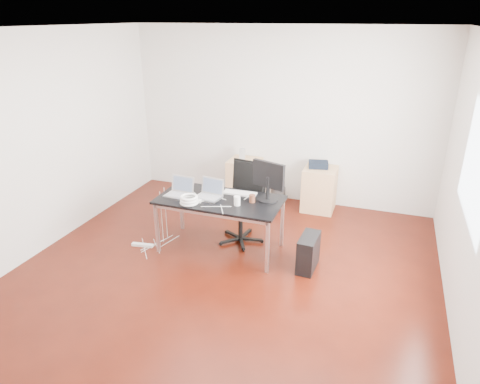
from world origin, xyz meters
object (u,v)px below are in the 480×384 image
(desk, at_px, (220,203))
(pc_tower, at_px, (308,252))
(office_chair, at_px, (244,199))
(filing_cabinet_left, at_px, (245,180))
(filing_cabinet_right, at_px, (319,189))

(desk, relative_size, pc_tower, 3.56)
(office_chair, xyz_separation_m, filing_cabinet_left, (-0.45, 1.34, -0.26))
(filing_cabinet_left, relative_size, pc_tower, 1.56)
(office_chair, distance_m, pc_tower, 1.17)
(filing_cabinet_right, relative_size, pc_tower, 1.56)
(filing_cabinet_left, xyz_separation_m, pc_tower, (1.45, -1.80, -0.13))
(office_chair, height_order, filing_cabinet_right, office_chair)
(desk, distance_m, filing_cabinet_right, 2.01)
(filing_cabinet_right, bearing_deg, pc_tower, -84.05)
(desk, height_order, filing_cabinet_right, desk)
(desk, height_order, pc_tower, desk)
(pc_tower, bearing_deg, filing_cabinet_right, 98.60)
(desk, xyz_separation_m, office_chair, (0.20, 0.37, -0.07))
(office_chair, bearing_deg, filing_cabinet_right, 67.65)
(desk, bearing_deg, office_chair, 62.08)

